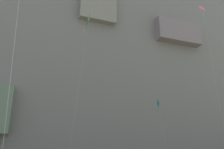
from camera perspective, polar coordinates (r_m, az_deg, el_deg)
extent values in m
cube|color=slate|center=(71.51, -7.18, 7.60)|extent=(180.00, 29.11, 66.85)
cube|color=gray|center=(61.27, -3.70, 17.00)|extent=(9.62, 2.88, 9.40)
cube|color=gray|center=(68.56, 16.63, 10.35)|extent=(14.08, 2.80, 6.79)
cube|color=pink|center=(53.19, 22.16, 15.41)|extent=(1.69, 0.49, 1.62)
cylinder|color=black|center=(53.19, 22.16, 15.41)|extent=(0.16, 0.54, 1.29)
cube|color=pink|center=(52.83, 22.22, 14.86)|extent=(0.20, 0.02, 0.10)
cube|color=yellow|center=(52.64, 22.25, 14.54)|extent=(0.20, 0.03, 0.10)
cube|color=yellow|center=(52.51, 22.37, 14.20)|extent=(0.19, 0.10, 0.10)
cube|color=pink|center=(52.31, 22.39, 13.89)|extent=(0.20, 0.02, 0.10)
cube|color=yellow|center=(52.16, 22.48, 13.55)|extent=(0.19, 0.08, 0.10)
cylinder|color=silver|center=(46.43, 24.82, -0.30)|extent=(0.06, 1.02, 30.25)
cylinder|color=black|center=(41.26, -6.42, 13.20)|extent=(0.37, 6.05, 0.03)
cube|color=green|center=(38.93, -5.70, 14.75)|extent=(0.10, 0.53, 0.59)
cube|color=#8CCC33|center=(39.65, -5.96, 14.08)|extent=(0.10, 0.53, 0.59)
cube|color=teal|center=(40.37, -6.20, 13.44)|extent=(0.11, 0.53, 0.59)
cube|color=blue|center=(41.09, -6.44, 12.82)|extent=(0.09, 0.53, 0.59)
cube|color=green|center=(41.82, -6.66, 12.22)|extent=(0.09, 0.53, 0.59)
cube|color=orange|center=(42.56, -6.88, 11.64)|extent=(0.07, 0.53, 0.59)
cube|color=white|center=(43.30, -7.09, 11.09)|extent=(0.10, 0.53, 0.59)
cylinder|color=silver|center=(33.15, -8.14, -1.08)|extent=(2.47, 0.47, 23.58)
cube|color=teal|center=(45.07, 11.75, -7.24)|extent=(0.26, 1.35, 1.35)
cylinder|color=black|center=(45.07, 11.75, -7.24)|extent=(0.26, 0.02, 1.10)
cube|color=#38B2D1|center=(44.98, 11.80, -7.88)|extent=(0.06, 0.16, 0.08)
cube|color=blue|center=(44.93, 11.82, -8.23)|extent=(0.02, 0.16, 0.08)
cube|color=#8CCC33|center=(44.88, 11.83, -8.58)|extent=(0.05, 0.16, 0.08)
cube|color=green|center=(44.82, 11.82, -8.93)|extent=(0.05, 0.16, 0.08)
cube|color=red|center=(44.78, 11.87, -9.29)|extent=(0.05, 0.16, 0.08)
cylinder|color=silver|center=(43.73, 12.98, -13.89)|extent=(0.32, 1.71, 10.32)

